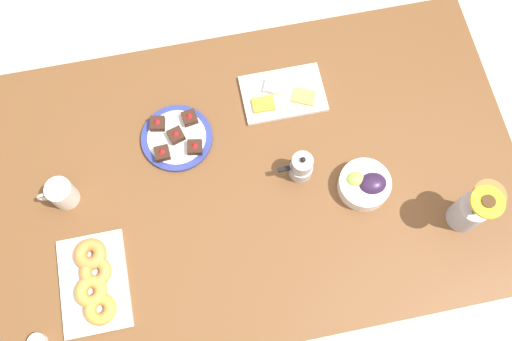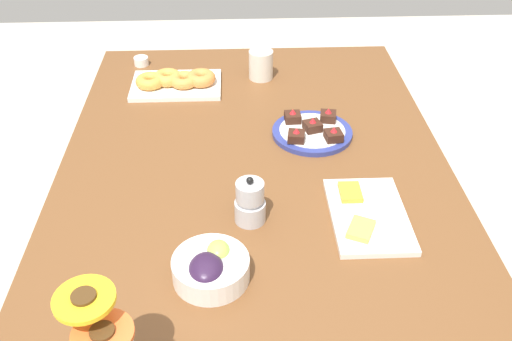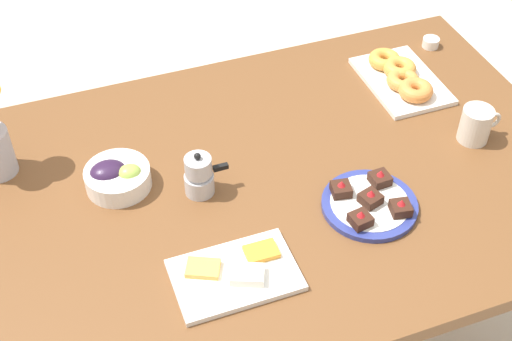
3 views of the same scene
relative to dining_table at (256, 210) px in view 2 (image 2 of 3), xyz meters
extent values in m
cube|color=brown|center=(0.00, 0.00, 0.07)|extent=(1.60, 1.00, 0.04)
cube|color=brown|center=(0.72, -0.42, -0.30)|extent=(0.07, 0.07, 0.70)
cube|color=brown|center=(0.72, 0.42, -0.30)|extent=(0.07, 0.07, 0.70)
cylinder|color=beige|center=(0.57, -0.04, 0.13)|extent=(0.08, 0.08, 0.09)
cylinder|color=brown|center=(0.57, -0.04, 0.17)|extent=(0.07, 0.07, 0.00)
torus|color=beige|center=(0.62, -0.04, 0.13)|extent=(0.05, 0.01, 0.05)
cylinder|color=white|center=(-0.31, 0.10, 0.11)|extent=(0.15, 0.15, 0.05)
ellipsoid|color=#2D1938|center=(-0.33, 0.11, 0.13)|extent=(0.08, 0.07, 0.04)
ellipsoid|color=#9EC14C|center=(-0.28, 0.09, 0.13)|extent=(0.05, 0.05, 0.04)
cube|color=white|center=(-0.14, -0.25, 0.09)|extent=(0.26, 0.17, 0.01)
cube|color=#EFB74C|center=(-0.20, -0.22, 0.11)|extent=(0.08, 0.08, 0.01)
cube|color=white|center=(-0.12, -0.27, 0.11)|extent=(0.08, 0.07, 0.02)
cube|color=orange|center=(-0.07, -0.22, 0.11)|extent=(0.07, 0.05, 0.01)
cube|color=white|center=(0.51, 0.23, 0.09)|extent=(0.19, 0.28, 0.01)
torus|color=orange|center=(0.51, 0.15, 0.12)|extent=(0.12, 0.12, 0.04)
torus|color=orange|center=(0.50, 0.20, 0.12)|extent=(0.09, 0.09, 0.03)
torus|color=gold|center=(0.52, 0.26, 0.12)|extent=(0.11, 0.11, 0.04)
torus|color=gold|center=(0.50, 0.31, 0.12)|extent=(0.11, 0.11, 0.03)
cylinder|color=white|center=(0.68, 0.36, 0.10)|extent=(0.05, 0.05, 0.03)
cylinder|color=#C68923|center=(0.68, 0.36, 0.11)|extent=(0.04, 0.04, 0.01)
cylinder|color=navy|center=(0.22, -0.16, 0.09)|extent=(0.22, 0.22, 0.01)
cylinder|color=white|center=(0.22, -0.16, 0.09)|extent=(0.18, 0.18, 0.01)
cube|color=#381E14|center=(0.17, -0.11, 0.11)|extent=(0.05, 0.05, 0.02)
cone|color=red|center=(0.17, -0.11, 0.13)|extent=(0.02, 0.02, 0.01)
cube|color=#381E14|center=(0.27, -0.11, 0.11)|extent=(0.05, 0.05, 0.02)
cone|color=red|center=(0.27, -0.11, 0.13)|extent=(0.02, 0.02, 0.01)
cube|color=#381E14|center=(0.17, -0.21, 0.11)|extent=(0.05, 0.05, 0.02)
cone|color=red|center=(0.17, -0.21, 0.13)|extent=(0.02, 0.02, 0.01)
cube|color=#381E14|center=(0.27, -0.21, 0.11)|extent=(0.05, 0.05, 0.02)
cone|color=red|center=(0.27, -0.21, 0.13)|extent=(0.02, 0.02, 0.01)
cube|color=#381E14|center=(0.22, -0.16, 0.11)|extent=(0.05, 0.05, 0.02)
cone|color=red|center=(0.22, -0.16, 0.13)|extent=(0.02, 0.02, 0.01)
cylinder|color=#3D702D|center=(-0.55, 0.27, 0.26)|extent=(0.01, 0.01, 0.10)
cylinder|color=yellow|center=(-0.55, 0.27, 0.31)|extent=(0.09, 0.09, 0.01)
cylinder|color=#472D14|center=(-0.55, 0.27, 0.32)|extent=(0.04, 0.04, 0.01)
cylinder|color=orange|center=(-0.59, 0.24, 0.27)|extent=(0.09, 0.09, 0.01)
cylinder|color=#472D14|center=(-0.59, 0.24, 0.28)|extent=(0.04, 0.04, 0.01)
cylinder|color=#B7B7BC|center=(-0.13, 0.02, 0.11)|extent=(0.07, 0.07, 0.05)
cylinder|color=#B7B7BC|center=(-0.13, 0.02, 0.14)|extent=(0.05, 0.05, 0.01)
cylinder|color=#B7B7BC|center=(-0.13, 0.02, 0.17)|extent=(0.06, 0.06, 0.04)
sphere|color=black|center=(-0.13, 0.02, 0.20)|extent=(0.02, 0.02, 0.02)
cube|color=black|center=(-0.08, 0.02, 0.15)|extent=(0.04, 0.01, 0.01)
camera|label=1|loc=(0.11, 0.55, 1.72)|focal=40.00mm
camera|label=2|loc=(-1.11, 0.05, 0.93)|focal=40.00mm
camera|label=3|loc=(-0.42, -1.13, 1.28)|focal=50.00mm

